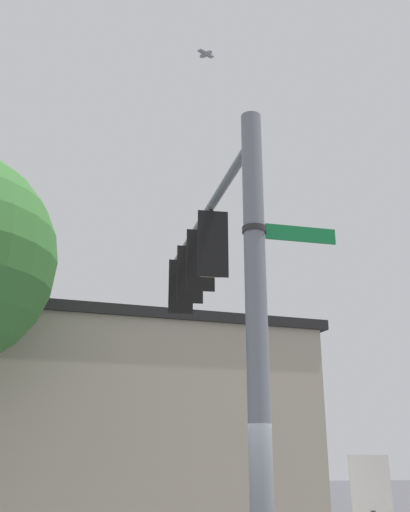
{
  "coord_description": "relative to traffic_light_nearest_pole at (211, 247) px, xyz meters",
  "views": [
    {
      "loc": [
        -1.93,
        -7.22,
        2.17
      ],
      "look_at": [
        -0.19,
        2.86,
        5.61
      ],
      "focal_mm": 40.95,
      "sensor_mm": 36.0,
      "label": 1
    }
  ],
  "objects": [
    {
      "name": "signal_pole",
      "position": [
        0.16,
        -2.4,
        -2.22
      ],
      "size": [
        0.29,
        0.29,
        6.83
      ],
      "primitive_type": "cylinder",
      "color": "slate",
      "rests_on": "ground"
    },
    {
      "name": "storefront_building",
      "position": [
        -1.7,
        9.18,
        -2.62
      ],
      "size": [
        13.32,
        8.64,
        6.02
      ],
      "color": "#A89E89",
      "rests_on": "ground"
    },
    {
      "name": "street_name_sign",
      "position": [
        0.46,
        -2.38,
        -0.59
      ],
      "size": [
        1.36,
        0.33,
        0.22
      ],
      "color": "#147238"
    },
    {
      "name": "traffic_light_mid_outer",
      "position": [
        -0.13,
        1.92,
        0.0
      ],
      "size": [
        0.54,
        0.49,
        1.31
      ],
      "color": "black"
    },
    {
      "name": "bird_flying",
      "position": [
        -0.41,
        -1.79,
        2.68
      ],
      "size": [
        0.32,
        0.3,
        0.1
      ],
      "color": "gray"
    },
    {
      "name": "traffic_light_arm_end",
      "position": [
        -0.19,
        2.87,
        0.0
      ],
      "size": [
        0.54,
        0.49,
        1.31
      ],
      "color": "black"
    },
    {
      "name": "traffic_light_mid_inner",
      "position": [
        -0.06,
        0.96,
        0.0
      ],
      "size": [
        0.54,
        0.49,
        1.31
      ],
      "color": "black"
    },
    {
      "name": "mast_arm",
      "position": [
        -0.04,
        0.61,
        0.77
      ],
      "size": [
        0.54,
        6.04,
        0.15
      ],
      "primitive_type": "cylinder",
      "rotation": [
        0.0,
        1.57,
        1.64
      ],
      "color": "slate"
    },
    {
      "name": "traffic_light_nearest_pole",
      "position": [
        0.0,
        0.0,
        0.0
      ],
      "size": [
        0.54,
        0.49,
        1.31
      ],
      "color": "black"
    },
    {
      "name": "historical_marker",
      "position": [
        2.02,
        -1.35,
        -4.23
      ],
      "size": [
        0.6,
        0.08,
        2.13
      ],
      "color": "#333333",
      "rests_on": "ground"
    }
  ]
}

